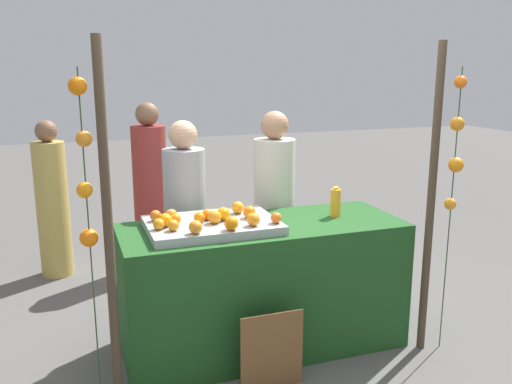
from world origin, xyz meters
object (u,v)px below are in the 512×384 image
(chalkboard_sign, at_px, (271,352))
(vendor_left, at_px, (186,231))
(orange_1, at_px, (171,215))
(stall_counter, at_px, (263,286))
(vendor_right, at_px, (274,219))
(juice_bottle, at_px, (336,202))
(orange_0, at_px, (249,212))

(chalkboard_sign, bearing_deg, vendor_left, 104.54)
(orange_1, distance_m, vendor_left, 0.61)
(stall_counter, distance_m, vendor_right, 0.73)
(orange_1, relative_size, chalkboard_sign, 0.16)
(stall_counter, xyz_separation_m, chalkboard_sign, (-0.14, -0.53, -0.21))
(juice_bottle, relative_size, vendor_left, 0.14)
(stall_counter, xyz_separation_m, orange_1, (-0.63, 0.09, 0.56))
(orange_1, bearing_deg, juice_bottle, -2.84)
(juice_bottle, bearing_deg, vendor_left, 150.78)
(orange_0, distance_m, vendor_left, 0.74)
(orange_0, relative_size, chalkboard_sign, 0.16)
(stall_counter, relative_size, orange_1, 23.59)
(orange_1, distance_m, chalkboard_sign, 1.11)
(juice_bottle, bearing_deg, stall_counter, -177.45)
(stall_counter, distance_m, vendor_left, 0.78)
(orange_1, xyz_separation_m, vendor_right, (0.94, 0.50, -0.25))
(orange_0, relative_size, vendor_right, 0.05)
(orange_1, distance_m, juice_bottle, 1.21)
(stall_counter, height_order, vendor_left, vendor_left)
(vendor_left, distance_m, vendor_right, 0.74)
(vendor_right, bearing_deg, juice_bottle, -64.54)
(orange_1, relative_size, vendor_right, 0.05)
(orange_0, bearing_deg, chalkboard_sign, -93.28)
(orange_0, height_order, chalkboard_sign, orange_0)
(orange_0, bearing_deg, orange_1, 168.98)
(orange_1, relative_size, vendor_left, 0.05)
(orange_0, bearing_deg, vendor_left, 117.94)
(orange_0, distance_m, juice_bottle, 0.69)
(juice_bottle, relative_size, chalkboard_sign, 0.42)
(orange_1, bearing_deg, orange_0, -11.02)
(orange_0, height_order, vendor_right, vendor_right)
(vendor_left, xyz_separation_m, vendor_right, (0.74, -0.00, 0.02))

